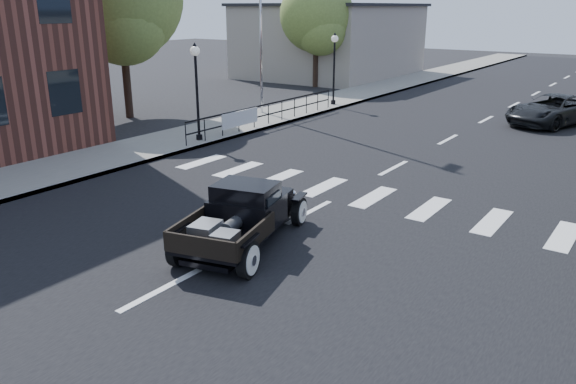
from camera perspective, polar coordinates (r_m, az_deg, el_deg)
The scene contains 13 objects.
ground at distance 12.73m, azimuth -2.77°, elevation -4.73°, with size 120.00×120.00×0.00m, color black.
road at distance 25.77m, azimuth 18.20°, elevation 6.29°, with size 14.00×80.00×0.02m, color black.
road_markings at distance 21.14m, azimuth 14.08°, elevation 4.14°, with size 12.00×60.00×0.06m, color silver, non-canonical shape.
sidewalk_left at distance 29.30m, azimuth 2.06°, elevation 8.67°, with size 3.00×80.00×0.15m, color gray.
low_building_left at distance 43.43m, azimuth 4.35°, elevation 15.00°, with size 10.00×12.00×5.00m, color gray.
railing at distance 24.48m, azimuth -2.00°, elevation 8.12°, with size 0.08×10.00×1.00m, color black, non-canonical shape.
banner at distance 22.93m, azimuth -4.86°, elevation 6.86°, with size 0.04×2.20×0.60m, color silver, non-canonical shape.
lamp_post_b at distance 21.47m, azimuth -9.23°, elevation 9.97°, with size 0.36×0.36×3.60m, color black, non-canonical shape.
lamp_post_c at distance 29.42m, azimuth 4.69°, elevation 12.35°, with size 0.36×0.36×3.60m, color black, non-canonical shape.
big_tree_near at distance 27.35m, azimuth -16.52°, elevation 15.82°, with size 5.62×5.62×8.25m, color olive, non-canonical shape.
big_tree_far at distance 36.97m, azimuth 2.88°, elevation 15.85°, with size 4.63×4.63×6.81m, color olive, non-canonical shape.
hotrod_pickup at distance 12.17m, azimuth -4.62°, elevation -2.36°, with size 1.87×4.01×1.39m, color black, non-canonical shape.
second_car at distance 27.44m, azimuth 25.34°, elevation 7.51°, with size 2.18×4.72×1.31m, color black.
Camera 1 is at (7.22, -9.23, 4.98)m, focal length 35.00 mm.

